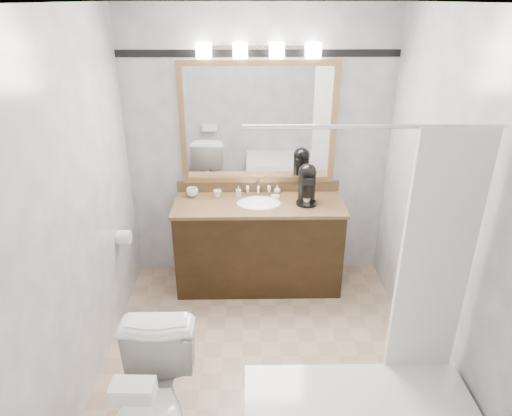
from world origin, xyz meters
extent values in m
cube|color=tan|center=(0.00, 0.00, -0.01)|extent=(2.40, 2.60, 0.01)
cube|color=white|center=(0.00, 0.00, 2.50)|extent=(2.40, 2.60, 0.01)
cube|color=silver|center=(0.00, 1.30, 1.25)|extent=(2.40, 0.01, 2.50)
cube|color=silver|center=(0.00, -1.30, 1.25)|extent=(2.40, 0.01, 2.50)
cube|color=silver|center=(-1.20, 0.00, 1.25)|extent=(0.01, 2.60, 2.50)
cube|color=silver|center=(1.20, 0.00, 1.25)|extent=(0.01, 2.60, 2.50)
cube|color=black|center=(0.00, 1.01, 0.41)|extent=(1.50, 0.55, 0.82)
cube|color=olive|center=(0.00, 1.01, 0.83)|extent=(1.53, 0.58, 0.03)
cube|color=olive|center=(0.00, 1.29, 0.90)|extent=(1.53, 0.03, 0.10)
ellipsoid|color=white|center=(0.00, 1.01, 0.82)|extent=(0.44, 0.34, 0.14)
cube|color=#A87E4C|center=(0.00, 1.28, 2.02)|extent=(1.40, 0.04, 0.05)
cube|color=#A87E4C|center=(0.00, 1.28, 0.97)|extent=(1.40, 0.04, 0.05)
cube|color=#A87E4C|center=(-0.68, 1.28, 1.50)|extent=(0.05, 0.04, 1.00)
cube|color=#A87E4C|center=(0.68, 1.28, 1.50)|extent=(0.05, 0.04, 1.00)
cube|color=white|center=(0.00, 1.29, 1.50)|extent=(1.30, 0.01, 1.00)
cube|color=silver|center=(0.00, 1.27, 2.15)|extent=(0.90, 0.05, 0.03)
cube|color=white|center=(-0.45, 1.22, 2.13)|extent=(0.12, 0.12, 0.12)
cube|color=white|center=(-0.15, 1.22, 2.13)|extent=(0.12, 0.12, 0.12)
cube|color=white|center=(0.15, 1.22, 2.13)|extent=(0.12, 0.12, 0.12)
cube|color=white|center=(0.45, 1.22, 2.13)|extent=(0.12, 0.12, 0.12)
cube|color=black|center=(0.00, 1.29, 2.10)|extent=(2.40, 0.01, 0.06)
cylinder|color=silver|center=(0.53, -0.54, 1.95)|extent=(1.30, 0.02, 0.02)
cube|color=white|center=(0.95, -0.55, 1.18)|extent=(0.40, 0.04, 1.55)
cylinder|color=white|center=(-1.14, 0.66, 0.70)|extent=(0.11, 0.12, 0.12)
imported|color=white|center=(-0.64, -0.86, 0.40)|extent=(0.45, 0.79, 0.80)
cube|color=white|center=(-0.64, -1.12, 0.84)|extent=(0.21, 0.12, 0.08)
cylinder|color=black|center=(0.42, 0.98, 0.86)|extent=(0.19, 0.19, 0.02)
cylinder|color=black|center=(0.43, 1.04, 0.99)|extent=(0.15, 0.15, 0.27)
sphere|color=black|center=(0.43, 1.04, 1.13)|extent=(0.16, 0.16, 0.16)
cube|color=black|center=(0.42, 0.96, 1.08)|extent=(0.11, 0.11, 0.05)
cylinder|color=silver|center=(0.42, 0.96, 0.89)|extent=(0.06, 0.06, 0.06)
imported|color=white|center=(-0.61, 1.17, 0.89)|extent=(0.14, 0.14, 0.08)
imported|color=white|center=(-0.38, 1.15, 0.88)|extent=(0.09, 0.09, 0.07)
imported|color=white|center=(-0.18, 1.17, 0.90)|extent=(0.05, 0.05, 0.10)
imported|color=white|center=(0.18, 1.23, 0.89)|extent=(0.08, 0.08, 0.08)
cube|color=beige|center=(0.16, 1.13, 0.86)|extent=(0.08, 0.06, 0.02)
camera|label=1|loc=(-0.09, -2.72, 2.52)|focal=32.00mm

